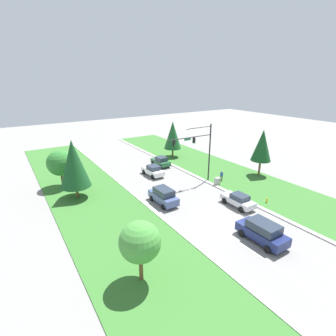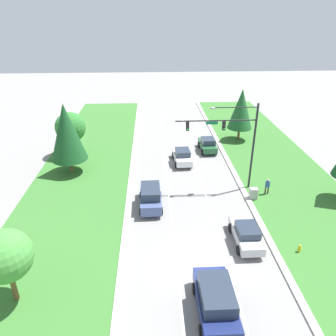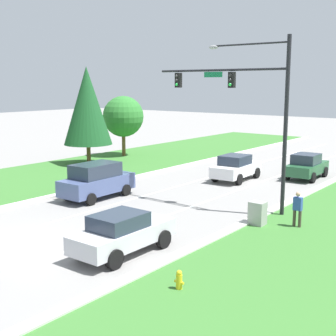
# 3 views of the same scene
# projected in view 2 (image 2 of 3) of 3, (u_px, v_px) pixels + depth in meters

# --- Properties ---
(ground_plane) EXTENTS (160.00, 160.00, 0.00)m
(ground_plane) POSITION_uv_depth(u_px,v_px,m) (202.00, 268.00, 22.88)
(ground_plane) COLOR gray
(curb_strip_right) EXTENTS (0.50, 90.00, 0.15)m
(curb_strip_right) POSITION_uv_depth(u_px,v_px,m) (282.00, 264.00, 23.11)
(curb_strip_right) COLOR beige
(curb_strip_right) RESTS_ON ground_plane
(curb_strip_left) EXTENTS (0.50, 90.00, 0.15)m
(curb_strip_left) POSITION_uv_depth(u_px,v_px,m) (121.00, 270.00, 22.58)
(curb_strip_left) COLOR beige
(curb_strip_left) RESTS_ON ground_plane
(grass_verge_left) EXTENTS (10.00, 90.00, 0.08)m
(grass_verge_left) POSITION_uv_depth(u_px,v_px,m) (44.00, 274.00, 22.35)
(grass_verge_left) COLOR #38702D
(grass_verge_left) RESTS_ON ground_plane
(lane_stripe_inner_left) EXTENTS (0.14, 81.00, 0.01)m
(lane_stripe_inner_left) POSITION_uv_depth(u_px,v_px,m) (177.00, 269.00, 22.79)
(lane_stripe_inner_left) COLOR white
(lane_stripe_inner_left) RESTS_ON ground_plane
(lane_stripe_inner_right) EXTENTS (0.14, 81.00, 0.01)m
(lane_stripe_inner_right) POSITION_uv_depth(u_px,v_px,m) (228.00, 267.00, 22.96)
(lane_stripe_inner_right) COLOR white
(lane_stripe_inner_right) RESTS_ON ground_plane
(traffic_signal_mast) EXTENTS (7.61, 0.41, 8.69)m
(traffic_signal_mast) POSITION_uv_depth(u_px,v_px,m) (233.00, 135.00, 30.66)
(traffic_signal_mast) COLOR black
(traffic_signal_mast) RESTS_ON ground_plane
(navy_suv) EXTENTS (2.31, 4.94, 2.05)m
(navy_suv) POSITION_uv_depth(u_px,v_px,m) (216.00, 300.00, 19.07)
(navy_suv) COLOR navy
(navy_suv) RESTS_ON ground_plane
(forest_sedan) EXTENTS (2.08, 4.17, 1.73)m
(forest_sedan) POSITION_uv_depth(u_px,v_px,m) (208.00, 144.00, 41.55)
(forest_sedan) COLOR #235633
(forest_sedan) RESTS_ON ground_plane
(slate_blue_suv) EXTENTS (2.11, 4.55, 2.02)m
(slate_blue_suv) POSITION_uv_depth(u_px,v_px,m) (151.00, 197.00, 29.66)
(slate_blue_suv) COLOR #475684
(slate_blue_suv) RESTS_ON ground_plane
(white_sedan) EXTENTS (2.18, 4.51, 1.73)m
(white_sedan) POSITION_uv_depth(u_px,v_px,m) (182.00, 156.00, 38.27)
(white_sedan) COLOR white
(white_sedan) RESTS_ON ground_plane
(silver_sedan) EXTENTS (1.94, 4.45, 1.62)m
(silver_sedan) POSITION_uv_depth(u_px,v_px,m) (246.00, 234.00, 25.06)
(silver_sedan) COLOR silver
(silver_sedan) RESTS_ON ground_plane
(utility_cabinet) EXTENTS (0.70, 0.60, 1.14)m
(utility_cabinet) POSITION_uv_depth(u_px,v_px,m) (253.00, 194.00, 30.99)
(utility_cabinet) COLOR #9E9E99
(utility_cabinet) RESTS_ON ground_plane
(pedestrian) EXTENTS (0.40, 0.23, 1.69)m
(pedestrian) POSITION_uv_depth(u_px,v_px,m) (267.00, 186.00, 31.63)
(pedestrian) COLOR #42382D
(pedestrian) RESTS_ON ground_plane
(fire_hydrant) EXTENTS (0.34, 0.20, 0.70)m
(fire_hydrant) POSITION_uv_depth(u_px,v_px,m) (299.00, 249.00, 24.22)
(fire_hydrant) COLOR gold
(fire_hydrant) RESTS_ON ground_plane
(conifer_near_right_tree) EXTENTS (3.31, 3.31, 7.07)m
(conifer_near_right_tree) POSITION_uv_depth(u_px,v_px,m) (241.00, 109.00, 43.44)
(conifer_near_right_tree) COLOR brown
(conifer_near_right_tree) RESTS_ON ground_plane
(oak_near_left_tree) EXTENTS (3.62, 3.62, 5.40)m
(oak_near_left_tree) POSITION_uv_depth(u_px,v_px,m) (70.00, 127.00, 39.21)
(oak_near_left_tree) COLOR brown
(oak_near_left_tree) RESTS_ON ground_plane
(oak_far_left_tree) EXTENTS (3.18, 3.18, 5.07)m
(oak_far_left_tree) POSITION_uv_depth(u_px,v_px,m) (5.00, 256.00, 18.89)
(oak_far_left_tree) COLOR brown
(oak_far_left_tree) RESTS_ON ground_plane
(conifer_mid_left_tree) EXTENTS (3.83, 3.83, 7.80)m
(conifer_mid_left_tree) POSITION_uv_depth(u_px,v_px,m) (67.00, 132.00, 34.28)
(conifer_mid_left_tree) COLOR brown
(conifer_mid_left_tree) RESTS_ON ground_plane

